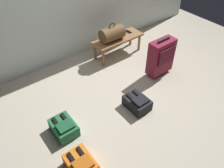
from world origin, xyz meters
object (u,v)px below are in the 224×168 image
at_px(cell_phone, 128,32).
at_px(backpack_dark, 137,103).
at_px(bench, 118,40).
at_px(backpack_green, 64,128).
at_px(backpack_orange, 81,164).
at_px(suitcase_upright_burgundy, 161,57).
at_px(duffel_bag_brown, 112,34).

bearing_deg(cell_phone, backpack_dark, -125.62).
height_order(bench, backpack_dark, bench).
bearing_deg(backpack_green, bench, 30.69).
bearing_deg(backpack_orange, suitcase_upright_burgundy, 19.22).
xyz_separation_m(cell_phone, backpack_orange, (-2.15, -1.68, -0.28)).
xyz_separation_m(backpack_dark, backpack_green, (-1.09, 0.25, 0.00)).
distance_m(bench, backpack_dark, 1.47).
relative_size(bench, backpack_green, 2.63).
xyz_separation_m(bench, duffel_bag_brown, (-0.14, -0.00, 0.19)).
height_order(bench, backpack_orange, bench).
relative_size(backpack_dark, backpack_green, 1.00).
bearing_deg(backpack_dark, bench, 62.95).
height_order(bench, suitcase_upright_burgundy, suitcase_upright_burgundy).
relative_size(cell_phone, backpack_orange, 0.38).
bearing_deg(duffel_bag_brown, backpack_dark, -111.84).
relative_size(duffel_bag_brown, suitcase_upright_burgundy, 0.63).
xyz_separation_m(bench, backpack_dark, (-0.66, -1.29, -0.22)).
bearing_deg(suitcase_upright_burgundy, duffel_bag_brown, 110.51).
bearing_deg(backpack_green, backpack_dark, -13.21).
distance_m(bench, backpack_green, 2.04).
distance_m(cell_phone, suitcase_upright_burgundy, 0.97).
bearing_deg(backpack_green, duffel_bag_brown, 32.86).
distance_m(bench, backpack_orange, 2.47).
bearing_deg(cell_phone, duffel_bag_brown, -173.23).
height_order(duffel_bag_brown, backpack_dark, duffel_bag_brown).
bearing_deg(suitcase_upright_burgundy, backpack_dark, -156.23).
relative_size(suitcase_upright_burgundy, backpack_dark, 1.82).
xyz_separation_m(duffel_bag_brown, backpack_green, (-1.60, -1.04, -0.41)).
bearing_deg(bench, backpack_orange, -138.60).
bearing_deg(backpack_green, backpack_orange, -99.39).
relative_size(bench, backpack_orange, 2.63).
height_order(duffel_bag_brown, suitcase_upright_burgundy, duffel_bag_brown).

